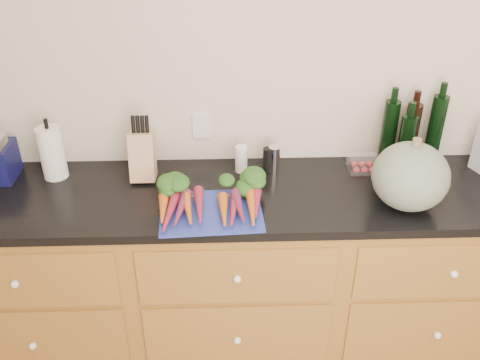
{
  "coord_description": "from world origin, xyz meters",
  "views": [
    {
      "loc": [
        -0.49,
        -0.68,
        2.2
      ],
      "look_at": [
        -0.43,
        1.2,
        1.06
      ],
      "focal_mm": 40.0,
      "sensor_mm": 36.0,
      "label": 1
    }
  ],
  "objects_px": {
    "squash": "(410,176)",
    "knife_block": "(143,156)",
    "tomato_box": "(363,164)",
    "cutting_board": "(211,212)",
    "carrots": "(211,198)",
    "paper_towel": "(52,153)"
  },
  "relations": [
    {
      "from": "squash",
      "to": "knife_block",
      "type": "bearing_deg",
      "value": 166.5
    },
    {
      "from": "knife_block",
      "to": "tomato_box",
      "type": "height_order",
      "value": "knife_block"
    },
    {
      "from": "cutting_board",
      "to": "carrots",
      "type": "distance_m",
      "value": 0.06
    },
    {
      "from": "carrots",
      "to": "paper_towel",
      "type": "distance_m",
      "value": 0.77
    },
    {
      "from": "paper_towel",
      "to": "knife_block",
      "type": "bearing_deg",
      "value": -2.82
    },
    {
      "from": "squash",
      "to": "tomato_box",
      "type": "xyz_separation_m",
      "value": [
        -0.11,
        0.3,
        -0.11
      ]
    },
    {
      "from": "carrots",
      "to": "tomato_box",
      "type": "bearing_deg",
      "value": 21.39
    },
    {
      "from": "squash",
      "to": "carrots",
      "type": "bearing_deg",
      "value": 178.39
    },
    {
      "from": "paper_towel",
      "to": "carrots",
      "type": "bearing_deg",
      "value": -20.52
    },
    {
      "from": "cutting_board",
      "to": "squash",
      "type": "bearing_deg",
      "value": 2.08
    },
    {
      "from": "squash",
      "to": "paper_towel",
      "type": "relative_size",
      "value": 1.29
    },
    {
      "from": "knife_block",
      "to": "squash",
      "type": "bearing_deg",
      "value": -13.5
    },
    {
      "from": "carrots",
      "to": "squash",
      "type": "bearing_deg",
      "value": -1.61
    },
    {
      "from": "squash",
      "to": "tomato_box",
      "type": "bearing_deg",
      "value": 110.1
    },
    {
      "from": "carrots",
      "to": "paper_towel",
      "type": "height_order",
      "value": "paper_towel"
    },
    {
      "from": "cutting_board",
      "to": "carrots",
      "type": "height_order",
      "value": "carrots"
    },
    {
      "from": "cutting_board",
      "to": "tomato_box",
      "type": "distance_m",
      "value": 0.78
    },
    {
      "from": "squash",
      "to": "knife_block",
      "type": "distance_m",
      "value": 1.16
    },
    {
      "from": "tomato_box",
      "to": "cutting_board",
      "type": "bearing_deg",
      "value": -155.0
    },
    {
      "from": "tomato_box",
      "to": "squash",
      "type": "bearing_deg",
      "value": -69.9
    },
    {
      "from": "cutting_board",
      "to": "knife_block",
      "type": "bearing_deg",
      "value": 135.76
    },
    {
      "from": "knife_block",
      "to": "tomato_box",
      "type": "bearing_deg",
      "value": 1.69
    }
  ]
}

